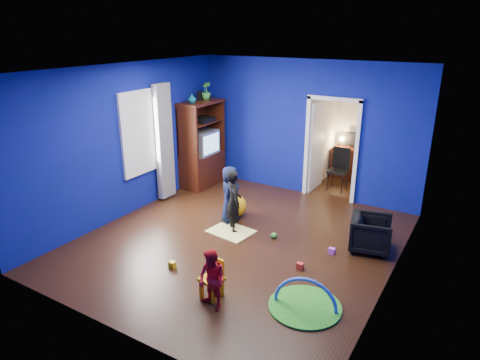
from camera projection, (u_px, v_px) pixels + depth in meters
The scene contains 33 objects.
floor at pixel (239, 241), 7.41m from camera, with size 5.00×5.50×0.01m, color black.
ceiling at pixel (239, 69), 6.43m from camera, with size 5.00×5.50×0.01m, color white.
wall_back at pixel (306, 129), 9.13m from camera, with size 5.00×0.02×2.90m, color navy.
wall_front at pixel (109, 224), 4.70m from camera, with size 5.00×0.02×2.90m, color navy.
wall_left at pixel (127, 141), 8.14m from camera, with size 0.02×5.50×2.90m, color navy.
wall_right at pixel (399, 190), 5.70m from camera, with size 0.02×5.50×2.90m, color navy.
alcove at pixel (345, 133), 9.61m from camera, with size 1.00×1.75×2.50m, color silver, non-canonical shape.
armchair at pixel (371, 234), 7.03m from camera, with size 0.63×0.65×0.59m, color black.
child_black at pixel (234, 201), 7.61m from camera, with size 0.42×0.28×1.16m, color black.
child_navy at pixel (230, 195), 7.97m from camera, with size 0.54×0.35×1.10m, color #10123C.
toddler_red at pixel (212, 280), 5.52m from camera, with size 0.41×0.32×0.84m, color #B01226.
vase at pixel (192, 98), 9.17m from camera, with size 0.19×0.19×0.20m, color #0D5469.
potted_plant at pixel (206, 91), 9.56m from camera, with size 0.22×0.22×0.39m, color green.
tv_armoire at pixel (202, 144), 9.78m from camera, with size 0.58×1.14×1.96m, color #3B1709.
crt_tv at pixel (203, 142), 9.74m from camera, with size 0.46×0.70×0.54m, color silver.
yellow_blanket at pixel (231, 232), 7.72m from camera, with size 0.75×0.60×0.03m, color #F2E07A.
hopper_ball at pixel (235, 206), 8.31m from camera, with size 0.44×0.44×0.44m, color yellow.
kid_chair at pixel (212, 281), 5.81m from camera, with size 0.28×0.28×0.50m, color yellow.
play_mat at pixel (305, 306), 5.66m from camera, with size 0.97×0.97×0.03m, color #4DAC26.
toy_arch at pixel (305, 306), 5.65m from camera, with size 0.86×0.86×0.05m, color #3F8CD8.
window_left at pixel (140, 133), 8.38m from camera, with size 0.03×0.95×1.55m, color white.
curtain at pixel (164, 142), 8.87m from camera, with size 0.14×0.42×2.40m, color slate.
doorway at pixel (331, 151), 8.98m from camera, with size 1.16×0.10×2.10m, color white.
study_desk at pixel (351, 163), 10.42m from camera, with size 0.88×0.44×0.75m, color #3D140A.
desk_monitor at pixel (354, 139), 10.32m from camera, with size 0.40×0.05×0.32m, color black.
desk_lamp at pixel (342, 139), 10.42m from camera, with size 0.14×0.14×0.14m, color #FFD88C.
folding_chair at pixel (338, 170), 9.62m from camera, with size 0.40×0.40×0.92m, color black.
book_shelf at pixel (358, 94), 9.95m from camera, with size 0.88×0.24×0.04m, color white.
toy_0 at pixel (300, 266), 6.54m from camera, with size 0.10×0.08×0.10m, color red.
toy_1 at pixel (365, 244), 7.19m from camera, with size 0.11×0.11×0.11m, color blue.
toy_2 at pixel (172, 265), 6.58m from camera, with size 0.10×0.08×0.10m, color yellow.
toy_3 at pixel (274, 235), 7.50m from camera, with size 0.11×0.11×0.11m, color green.
toy_4 at pixel (332, 251), 6.98m from camera, with size 0.10×0.08×0.10m, color #D951DA.
Camera 1 is at (3.44, -5.65, 3.50)m, focal length 32.00 mm.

